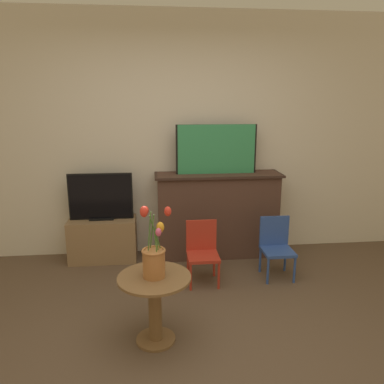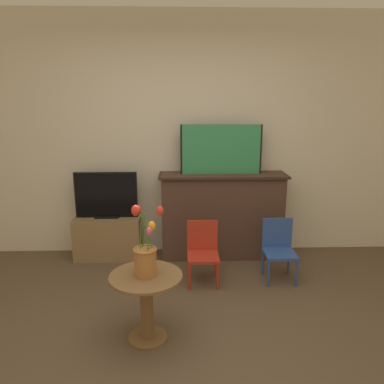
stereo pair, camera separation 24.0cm
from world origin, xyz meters
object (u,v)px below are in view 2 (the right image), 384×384
object	(u,v)px
painting	(221,150)
chair_red	(203,249)
tv_monitor	(106,196)
chair_blue	(279,247)
vase_tulips	(146,255)

from	to	relation	value
painting	chair_red	world-z (taller)	painting
tv_monitor	chair_red	bearing A→B (deg)	-31.03
tv_monitor	chair_blue	distance (m)	1.93
painting	chair_red	xyz separation A→B (m)	(-0.23, -0.64, -0.90)
tv_monitor	vase_tulips	xyz separation A→B (m)	(0.57, -1.54, -0.04)
painting	chair_blue	size ratio (longest dim) A/B	1.47
chair_red	tv_monitor	bearing A→B (deg)	148.97
painting	vase_tulips	size ratio (longest dim) A/B	1.70
tv_monitor	painting	bearing A→B (deg)	0.67
chair_blue	vase_tulips	xyz separation A→B (m)	(-1.23, -0.96, 0.35)
vase_tulips	chair_red	bearing A→B (deg)	62.87
chair_blue	vase_tulips	bearing A→B (deg)	-142.08
painting	tv_monitor	distance (m)	1.37
painting	tv_monitor	size ratio (longest dim) A/B	1.29
painting	chair_blue	world-z (taller)	painting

